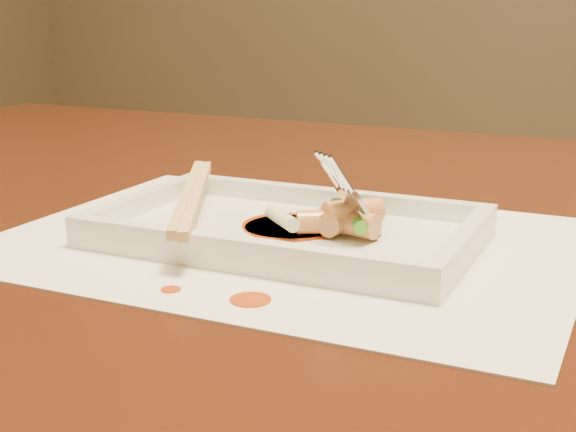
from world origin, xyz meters
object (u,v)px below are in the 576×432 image
at_px(table, 301,322).
at_px(chopstick_a, 188,194).
at_px(fork, 395,128).
at_px(placemat, 288,242).
at_px(plate_base, 288,235).

distance_m(table, chopstick_a, 0.17).
bearing_deg(table, fork, -36.86).
height_order(table, chopstick_a, chopstick_a).
height_order(placemat, chopstick_a, chopstick_a).
distance_m(placemat, fork, 0.11).
xyz_separation_m(table, placemat, (0.03, -0.09, 0.10)).
bearing_deg(chopstick_a, plate_base, 0.00).
bearing_deg(placemat, table, 108.35).
bearing_deg(placemat, plate_base, 0.00).
height_order(table, plate_base, plate_base).
distance_m(plate_base, fork, 0.11).
relative_size(table, fork, 10.00).
distance_m(chopstick_a, fork, 0.16).
distance_m(plate_base, chopstick_a, 0.08).
relative_size(table, chopstick_a, 6.39).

